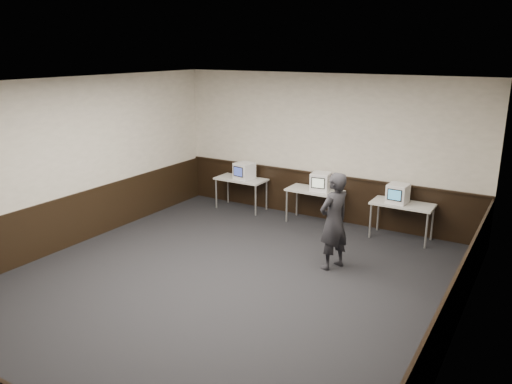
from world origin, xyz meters
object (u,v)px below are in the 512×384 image
at_px(desk_center, 315,193).
at_px(emac_right, 398,194).
at_px(desk_left, 241,181).
at_px(emac_left, 244,171).
at_px(emac_center, 321,182).
at_px(person, 334,221).
at_px(desk_right, 402,207).

relative_size(desk_center, emac_right, 2.80).
relative_size(desk_left, emac_left, 2.53).
distance_m(emac_center, person, 2.29).
height_order(desk_right, emac_right, emac_right).
xyz_separation_m(desk_left, desk_right, (3.80, 0.00, 0.00)).
bearing_deg(emac_center, desk_left, 172.39).
height_order(desk_center, desk_right, same).
xyz_separation_m(desk_right, emac_center, (-1.77, 0.01, 0.27)).
xyz_separation_m(desk_left, emac_left, (0.10, -0.01, 0.27)).
bearing_deg(desk_left, emac_center, 0.23).
distance_m(desk_left, emac_center, 2.04).
bearing_deg(person, desk_right, -175.75).
bearing_deg(desk_right, desk_center, 180.00).
bearing_deg(emac_right, desk_center, -178.30).
bearing_deg(desk_right, desk_left, 180.00).
xyz_separation_m(desk_center, person, (1.26, -1.98, 0.18)).
height_order(desk_left, emac_left, emac_left).
height_order(desk_left, emac_center, emac_center).
bearing_deg(emac_left, desk_center, 11.17).
bearing_deg(emac_left, desk_left, -177.15).
distance_m(emac_left, person, 3.64).
distance_m(emac_left, emac_right, 3.60).
bearing_deg(emac_center, desk_center, 175.85).
height_order(desk_right, emac_center, emac_center).
distance_m(desk_left, emac_left, 0.28).
bearing_deg(desk_center, desk_left, 180.00).
bearing_deg(emac_center, emac_right, -9.14).
relative_size(emac_left, person, 0.28).
relative_size(desk_left, person, 0.70).
height_order(desk_left, person, person).
distance_m(desk_right, emac_center, 1.79).
distance_m(desk_right, person, 2.09).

